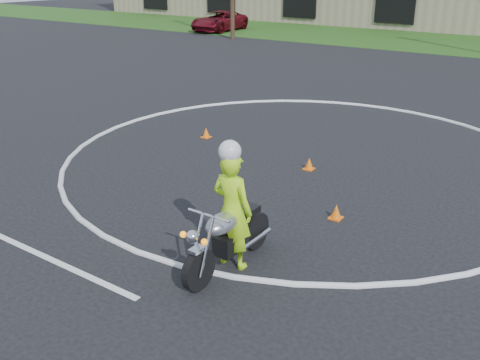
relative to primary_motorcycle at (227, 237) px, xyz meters
The scene contains 6 objects.
ground 3.02m from the primary_motorcycle, 122.04° to the left, with size 120.00×120.00×0.00m, color black.
course_markings 6.92m from the primary_motorcycle, 85.03° to the left, with size 19.05×19.05×0.12m.
primary_motorcycle is the anchor object (origin of this frame).
rider_primary_grp 0.50m from the primary_motorcycle, 91.48° to the left, with size 0.72×0.48×2.17m.
pickup_grp 33.43m from the primary_motorcycle, 126.88° to the left, with size 2.74×5.30×1.43m.
traffic_cones 5.84m from the primary_motorcycle, 73.16° to the left, with size 15.24×5.34×0.30m.
Camera 1 is at (6.04, -8.64, 4.63)m, focal length 40.00 mm.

